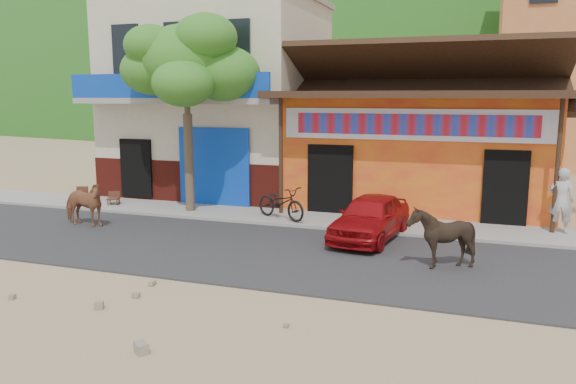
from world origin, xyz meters
name	(u,v)px	position (x,y,z in m)	size (l,w,h in m)	color
ground	(256,291)	(0.00, 0.00, 0.00)	(120.00, 120.00, 0.00)	#9E825B
road	(297,255)	(0.00, 2.50, 0.02)	(60.00, 5.00, 0.04)	#28282B
sidewalk	(334,222)	(0.00, 6.00, 0.06)	(60.00, 2.00, 0.12)	gray
dance_club	(422,151)	(2.00, 10.00, 1.80)	(8.00, 6.00, 3.60)	orange
cafe_building	(221,100)	(-5.50, 10.00, 3.50)	(7.00, 6.00, 7.00)	beige
hillside	(457,31)	(0.00, 70.00, 12.00)	(100.00, 40.00, 24.00)	#194C14
tree	(188,114)	(-4.60, 5.80, 3.12)	(3.00, 3.00, 6.00)	#2D721E
cow_tan	(83,204)	(-6.57, 3.23, 0.67)	(0.68, 1.50, 1.27)	#9B5E3E
cow_dark	(441,237)	(3.22, 2.53, 0.71)	(1.08, 1.22, 1.34)	black
red_car	(370,217)	(1.34, 4.43, 0.62)	(1.36, 3.39, 1.15)	#9E0B0F
scooter	(281,203)	(-1.50, 5.58, 0.60)	(0.64, 1.83, 0.96)	black
pedestrian	(561,200)	(5.95, 6.41, 0.98)	(0.63, 0.41, 1.72)	#BABABA
cafe_chair_left	(80,188)	(-9.00, 6.09, 0.55)	(0.40, 0.40, 0.85)	#452117
cafe_chair_right	(113,193)	(-7.46, 5.81, 0.51)	(0.37, 0.37, 0.79)	#462317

